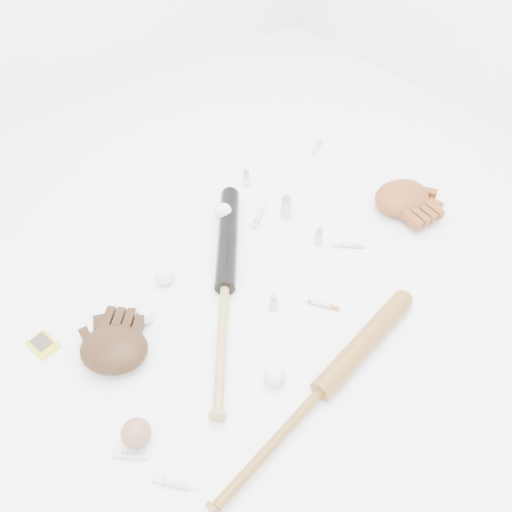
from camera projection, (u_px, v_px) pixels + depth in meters
bat_dark at (225, 286)px, 1.71m from camera, size 0.68×0.82×0.07m
bat_wood at (321, 390)px, 1.46m from camera, size 0.94×0.22×0.07m
glove_dark at (114, 349)px, 1.53m from camera, size 0.36×0.36×0.09m
glove_tan at (402, 197)px, 2.00m from camera, size 0.31×0.31×0.10m
trading_card at (43, 345)px, 1.59m from camera, size 0.09×0.11×0.01m
pedestal at (224, 220)px, 1.95m from camera, size 0.07×0.07×0.04m
baseball_on_pedestal at (223, 211)px, 1.92m from camera, size 0.06×0.06×0.06m
baseball_left at (144, 315)px, 1.64m from camera, size 0.07×0.07×0.07m
baseball_upper at (165, 276)px, 1.74m from camera, size 0.07×0.07×0.07m
baseball_mid at (274, 375)px, 1.49m from camera, size 0.07×0.07×0.07m
baseball_aged at (136, 433)px, 1.36m from camera, size 0.08×0.08×0.08m
syringe_0 at (133, 457)px, 1.35m from camera, size 0.11×0.11×0.02m
syringe_1 at (321, 304)px, 1.69m from camera, size 0.11×0.13×0.02m
syringe_2 at (260, 215)px, 1.98m from camera, size 0.15×0.12×0.02m
syringe_3 at (352, 245)px, 1.88m from camera, size 0.14×0.14×0.02m
syringe_4 at (316, 147)px, 2.28m from camera, size 0.16×0.11×0.02m
syringe_5 at (176, 484)px, 1.31m from camera, size 0.12×0.13×0.02m
vial_0 at (246, 178)px, 2.10m from camera, size 0.03×0.03×0.08m
vial_1 at (218, 215)px, 1.96m from camera, size 0.02×0.02×0.06m
vial_2 at (319, 237)px, 1.87m from camera, size 0.03×0.03×0.07m
vial_3 at (286, 207)px, 1.96m from camera, size 0.04×0.04×0.10m
vial_4 at (273, 302)px, 1.67m from camera, size 0.03×0.03×0.07m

